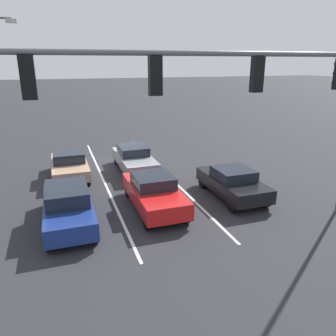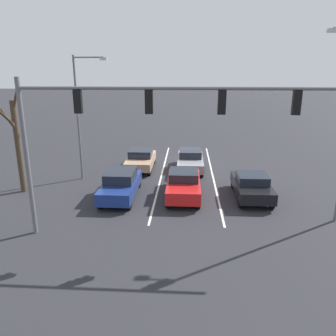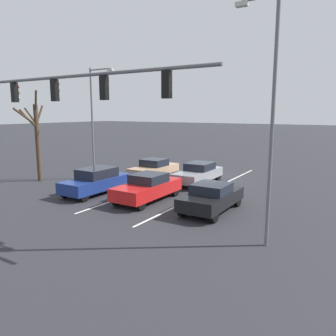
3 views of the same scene
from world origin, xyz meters
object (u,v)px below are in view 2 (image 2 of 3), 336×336
Objects in this scene: street_lamp_right_shoulder at (81,110)px; bare_tree_near at (16,139)px; car_black_leftlane_front at (252,185)px; car_gray_midlane_second at (190,160)px; car_tan_rightlane_second at (141,159)px; traffic_signal_gantry at (132,117)px; car_navy_rightlane_front at (121,184)px; car_red_midlane_front at (184,184)px.

bare_tree_near is (3.16, 2.77, -1.44)m from street_lamp_right_shoulder.
street_lamp_right_shoulder reaches higher than car_black_leftlane_front.
car_tan_rightlane_second reaches higher than car_gray_midlane_second.
car_gray_midlane_second is at bearing -152.46° from bare_tree_near.
traffic_signal_gantry is at bearing 76.60° from car_gray_midlane_second.
car_navy_rightlane_front is at bearing 133.94° from street_lamp_right_shoulder.
bare_tree_near is (6.30, -0.49, 2.52)m from car_navy_rightlane_front.
car_navy_rightlane_front is 0.35× the size of traffic_signal_gantry.
car_red_midlane_front is 1.08× the size of car_black_leftlane_front.
traffic_signal_gantry is 9.32m from street_lamp_right_shoulder.
car_gray_midlane_second is at bearing -94.32° from car_red_midlane_front.
car_red_midlane_front is at bearing 156.66° from street_lamp_right_shoulder.
traffic_signal_gantry reaches higher than car_tan_rightlane_second.
car_red_midlane_front is 1.05× the size of car_tan_rightlane_second.
car_tan_rightlane_second is 0.68× the size of bare_tree_near.
traffic_signal_gantry is 1.63× the size of street_lamp_right_shoulder.
car_navy_rightlane_front is 6.02m from street_lamp_right_shoulder.
traffic_signal_gantry is (2.12, 5.03, 4.60)m from car_red_midlane_front.
car_red_midlane_front is 6.55m from car_tan_rightlane_second.
car_tan_rightlane_second is 5.95m from street_lamp_right_shoulder.
street_lamp_right_shoulder is at bearing -138.75° from bare_tree_near.
bare_tree_near is (10.45, 5.45, 2.56)m from car_gray_midlane_second.
bare_tree_near reaches higher than car_red_midlane_front.
street_lamp_right_shoulder is at bearing -15.14° from car_black_leftlane_front.
bare_tree_near is at bearing 41.25° from street_lamp_right_shoulder.
street_lamp_right_shoulder is at bearing -59.28° from traffic_signal_gantry.
car_gray_midlane_second is at bearing -179.57° from car_tan_rightlane_second.
car_tan_rightlane_second is at bearing -140.85° from bare_tree_near.
car_black_leftlane_front is at bearing -179.69° from car_red_midlane_front.
street_lamp_right_shoulder is (6.87, -2.96, 3.98)m from car_red_midlane_front.
car_tan_rightlane_second is at bearing -93.49° from car_navy_rightlane_front.
car_red_midlane_front is 0.35× the size of traffic_signal_gantry.
bare_tree_near is (10.03, -0.19, 2.54)m from car_red_midlane_front.
car_red_midlane_front is at bearing 178.91° from bare_tree_near.
car_gray_midlane_second is at bearing -159.82° from street_lamp_right_shoulder.
car_tan_rightlane_second is 11.68m from traffic_signal_gantry.
car_gray_midlane_second is (3.58, -5.62, 0.00)m from car_black_leftlane_front.
car_red_midlane_front is at bearing 0.31° from car_black_leftlane_front.
traffic_signal_gantry is at bearing 39.54° from car_black_leftlane_front.
car_red_midlane_front is 4.00m from car_black_leftlane_front.
car_tan_rightlane_second is at bearing 0.43° from car_gray_midlane_second.
car_navy_rightlane_front is at bearing 86.51° from car_tan_rightlane_second.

